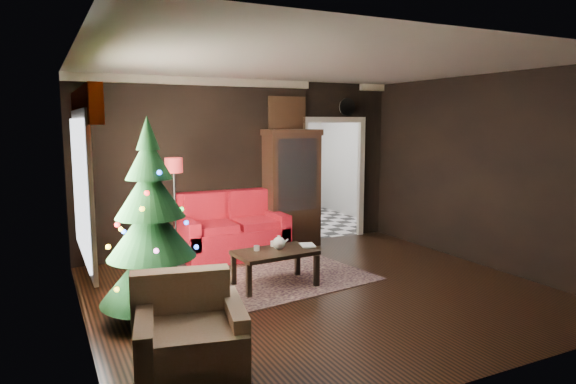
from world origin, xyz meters
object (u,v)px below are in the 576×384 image
loveseat (233,225)px  teapot (279,243)px  armchair (191,334)px  kitchen_table (288,209)px  floor_lamp (175,213)px  coffee_table (275,268)px  wall_clock (347,107)px  curio_cabinet (292,191)px  christmas_tree (151,224)px

loveseat → teapot: size_ratio=9.08×
armchair → kitchen_table: size_ratio=1.16×
floor_lamp → coffee_table: size_ratio=1.55×
loveseat → wall_clock: wall_clock is taller
teapot → kitchen_table: 3.68m
loveseat → armchair: (-1.69, -3.64, -0.04)m
coffee_table → wall_clock: 3.78m
curio_cabinet → wall_clock: size_ratio=5.94×
wall_clock → floor_lamp: bearing=-167.3°
loveseat → wall_clock: size_ratio=5.31×
christmas_tree → coffee_table: size_ratio=2.08×
teapot → wall_clock: (2.30, 1.98, 1.82)m
floor_lamp → kitchen_table: floor_lamp is taller
teapot → kitchen_table: size_ratio=0.25×
armchair → kitchen_table: 6.34m
curio_cabinet → loveseat: bearing=-169.2°
loveseat → wall_clock: 3.04m
loveseat → christmas_tree: christmas_tree is taller
floor_lamp → christmas_tree: size_ratio=0.75×
wall_clock → curio_cabinet: bearing=-171.5°
teapot → kitchen_table: kitchen_table is taller
curio_cabinet → christmas_tree: bearing=-140.9°
floor_lamp → armchair: (-0.70, -3.29, -0.37)m
armchair → wall_clock: bearing=56.9°
teapot → wall_clock: 3.54m
christmas_tree → kitchen_table: (3.46, 3.72, -0.68)m
floor_lamp → curio_cabinet: bearing=14.9°
christmas_tree → wall_clock: 4.90m
coffee_table → loveseat: bearing=89.2°
curio_cabinet → armchair: bearing=-126.3°
loveseat → armchair: loveseat is taller
floor_lamp → wall_clock: wall_clock is taller
wall_clock → christmas_tree: bearing=-148.4°
floor_lamp → teapot: (1.04, -1.23, -0.27)m
teapot → armchair: bearing=-130.2°
loveseat → floor_lamp: bearing=-160.5°
wall_clock → kitchen_table: (-0.55, 1.25, -2.00)m
loveseat → kitchen_table: loveseat is taller
kitchen_table → teapot: bearing=-118.4°
loveseat → curio_cabinet: 1.25m
kitchen_table → wall_clock: bearing=-66.3°
armchair → teapot: bearing=61.6°
kitchen_table → coffee_table: bearing=-119.2°
armchair → coffee_table: 2.63m
loveseat → armchair: bearing=-114.9°
curio_cabinet → floor_lamp: (-2.14, -0.57, -0.12)m
coffee_table → teapot: size_ratio=5.45×
armchair → kitchen_table: (3.49, 5.29, -0.09)m
floor_lamp → armchair: floor_lamp is taller
curio_cabinet → christmas_tree: (-2.81, -2.29, 0.10)m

